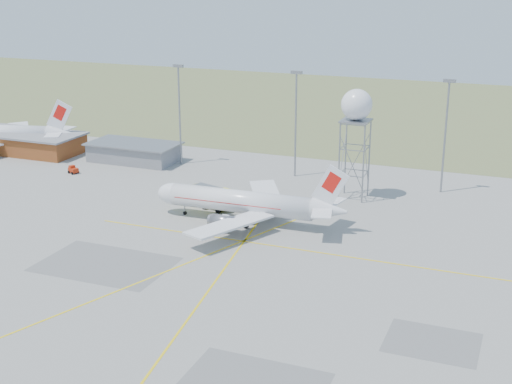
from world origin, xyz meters
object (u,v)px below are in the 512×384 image
at_px(airliner_main, 244,202).
at_px(radar_tower, 355,138).
at_px(fire_truck, 212,198).
at_px(baggage_tug, 73,170).

height_order(airliner_main, radar_tower, radar_tower).
xyz_separation_m(airliner_main, fire_truck, (-8.05, 4.91, -1.64)).
bearing_deg(fire_truck, baggage_tug, -176.03).
height_order(airliner_main, baggage_tug, airliner_main).
distance_m(fire_truck, baggage_tug, 35.63).
bearing_deg(fire_truck, radar_tower, 52.07).
bearing_deg(baggage_tug, airliner_main, 5.44).
bearing_deg(radar_tower, baggage_tug, -174.59).
distance_m(airliner_main, baggage_tug, 44.80).
relative_size(fire_truck, baggage_tug, 4.03).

